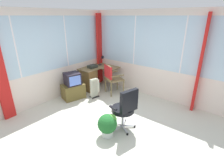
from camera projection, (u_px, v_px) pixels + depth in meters
name	position (u px, v px, depth m)	size (l,w,h in m)	color
ground	(108.00, 129.00, 3.90)	(5.35, 5.46, 0.06)	beige
north_window_panel	(45.00, 58.00, 4.74)	(4.35, 0.07, 2.55)	silver
east_window_panel	(156.00, 56.00, 5.01)	(0.07, 4.46, 2.55)	silver
curtain_corner	(100.00, 50.00, 6.18)	(0.27, 0.07, 2.45)	red
curtain_east_far	(200.00, 65.00, 4.25)	(0.27, 0.07, 2.45)	red
desk	(90.00, 78.00, 5.81)	(1.13, 0.97, 0.73)	olive
desk_lamp	(102.00, 59.00, 6.07)	(0.24, 0.21, 0.33)	black
tv_remote	(108.00, 66.00, 5.92)	(0.04, 0.15, 0.02)	black
paper_tray	(92.00, 66.00, 5.78)	(0.30, 0.23, 0.09)	#282D26
wooden_armchair	(111.00, 76.00, 5.37)	(0.64, 0.64, 0.97)	olive
office_chair	(125.00, 107.00, 3.64)	(0.63, 0.58, 0.98)	#B7B7BF
tv_on_stand	(73.00, 87.00, 5.19)	(0.74, 0.60, 0.80)	brown
space_heater	(95.00, 88.00, 5.28)	(0.32, 0.21, 0.60)	silver
potted_plant	(108.00, 124.00, 3.54)	(0.41, 0.41, 0.50)	silver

